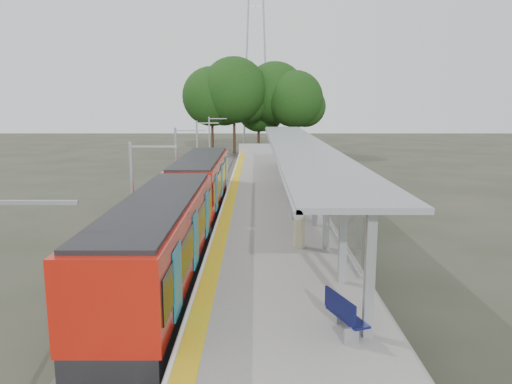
{
  "coord_description": "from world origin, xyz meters",
  "views": [
    {
      "loc": [
        -0.92,
        -14.25,
        7.08
      ],
      "look_at": [
        -0.94,
        12.13,
        2.3
      ],
      "focal_mm": 35.0,
      "sensor_mm": 36.0,
      "label": 1
    }
  ],
  "objects_px": {
    "bench_far": "(287,158)",
    "litter_bin": "(296,211)",
    "bench_near": "(344,313)",
    "info_pillar_far": "(288,184)",
    "train": "(186,203)",
    "bench_mid": "(297,179)",
    "info_pillar_near": "(299,227)"
  },
  "relations": [
    {
      "from": "info_pillar_far",
      "to": "train",
      "type": "bearing_deg",
      "value": -142.34
    },
    {
      "from": "train",
      "to": "info_pillar_far",
      "type": "bearing_deg",
      "value": 55.22
    },
    {
      "from": "info_pillar_near",
      "to": "info_pillar_far",
      "type": "height_order",
      "value": "info_pillar_near"
    },
    {
      "from": "train",
      "to": "bench_mid",
      "type": "relative_size",
      "value": 16.23
    },
    {
      "from": "train",
      "to": "bench_far",
      "type": "bearing_deg",
      "value": 75.02
    },
    {
      "from": "bench_near",
      "to": "info_pillar_far",
      "type": "height_order",
      "value": "info_pillar_far"
    },
    {
      "from": "bench_mid",
      "to": "info_pillar_far",
      "type": "relative_size",
      "value": 1.09
    },
    {
      "from": "bench_near",
      "to": "bench_mid",
      "type": "distance_m",
      "value": 22.85
    },
    {
      "from": "bench_near",
      "to": "info_pillar_far",
      "type": "bearing_deg",
      "value": 70.12
    },
    {
      "from": "bench_far",
      "to": "info_pillar_near",
      "type": "distance_m",
      "value": 29.07
    },
    {
      "from": "info_pillar_near",
      "to": "litter_bin",
      "type": "xyz_separation_m",
      "value": [
        0.25,
        5.17,
        -0.47
      ]
    },
    {
      "from": "bench_near",
      "to": "info_pillar_far",
      "type": "relative_size",
      "value": 1.03
    },
    {
      "from": "bench_mid",
      "to": "info_pillar_far",
      "type": "distance_m",
      "value": 2.38
    },
    {
      "from": "info_pillar_far",
      "to": "bench_mid",
      "type": "bearing_deg",
      "value": 53.68
    },
    {
      "from": "train",
      "to": "bench_near",
      "type": "distance_m",
      "value": 13.68
    },
    {
      "from": "bench_far",
      "to": "litter_bin",
      "type": "xyz_separation_m",
      "value": [
        -0.97,
        -23.87,
        -0.14
      ]
    },
    {
      "from": "info_pillar_far",
      "to": "litter_bin",
      "type": "bearing_deg",
      "value": -108.29
    },
    {
      "from": "train",
      "to": "info_pillar_near",
      "type": "bearing_deg",
      "value": -38.88
    },
    {
      "from": "train",
      "to": "bench_far",
      "type": "distance_m",
      "value": 25.57
    },
    {
      "from": "bench_mid",
      "to": "litter_bin",
      "type": "distance_m",
      "value": 9.73
    },
    {
      "from": "bench_near",
      "to": "info_pillar_near",
      "type": "height_order",
      "value": "info_pillar_near"
    },
    {
      "from": "bench_mid",
      "to": "bench_far",
      "type": "xyz_separation_m",
      "value": [
        0.11,
        14.18,
        -0.06
      ]
    },
    {
      "from": "info_pillar_near",
      "to": "litter_bin",
      "type": "relative_size",
      "value": 2.46
    },
    {
      "from": "train",
      "to": "bench_mid",
      "type": "bearing_deg",
      "value": 58.27
    },
    {
      "from": "bench_mid",
      "to": "info_pillar_near",
      "type": "xyz_separation_m",
      "value": [
        -1.11,
        -14.86,
        0.28
      ]
    },
    {
      "from": "bench_far",
      "to": "info_pillar_far",
      "type": "xyz_separation_m",
      "value": [
        -0.87,
        -16.43,
        0.12
      ]
    },
    {
      "from": "bench_near",
      "to": "bench_far",
      "type": "distance_m",
      "value": 37.03
    },
    {
      "from": "bench_near",
      "to": "info_pillar_near",
      "type": "distance_m",
      "value": 8.01
    },
    {
      "from": "bench_far",
      "to": "bench_near",
      "type": "bearing_deg",
      "value": -74.39
    },
    {
      "from": "train",
      "to": "litter_bin",
      "type": "distance_m",
      "value": 5.74
    },
    {
      "from": "litter_bin",
      "to": "bench_far",
      "type": "bearing_deg",
      "value": 87.68
    },
    {
      "from": "info_pillar_near",
      "to": "info_pillar_far",
      "type": "relative_size",
      "value": 1.31
    }
  ]
}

